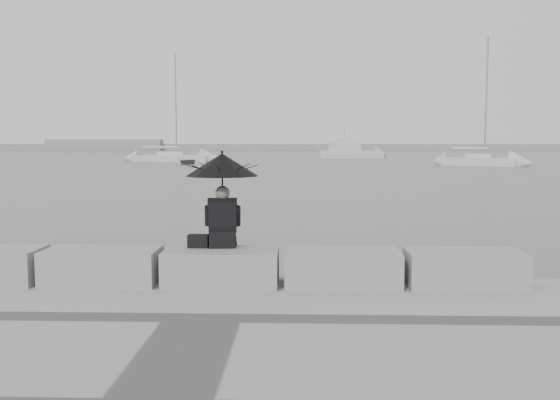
{
  "coord_description": "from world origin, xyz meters",
  "views": [
    {
      "loc": [
        1.12,
        -9.07,
        2.53
      ],
      "look_at": [
        0.71,
        3.0,
        1.38
      ],
      "focal_mm": 40.0,
      "sensor_mm": 36.0,
      "label": 1
    }
  ],
  "objects_px": {
    "sailboat_left": "(172,157)",
    "dinghy": "(187,161)",
    "sailboat_right": "(480,160)",
    "seated_person": "(222,179)",
    "motor_cruiser": "(351,152)"
  },
  "relations": [
    {
      "from": "sailboat_left",
      "to": "dinghy",
      "type": "bearing_deg",
      "value": -56.26
    },
    {
      "from": "sailboat_right",
      "to": "sailboat_left",
      "type": "bearing_deg",
      "value": -168.38
    },
    {
      "from": "seated_person",
      "to": "sailboat_right",
      "type": "bearing_deg",
      "value": 63.33
    },
    {
      "from": "seated_person",
      "to": "sailboat_left",
      "type": "xyz_separation_m",
      "value": [
        -14.25,
        65.16,
        -1.47
      ]
    },
    {
      "from": "sailboat_left",
      "to": "motor_cruiser",
      "type": "xyz_separation_m",
      "value": [
        22.43,
        14.77,
        0.39
      ]
    },
    {
      "from": "sailboat_right",
      "to": "motor_cruiser",
      "type": "xyz_separation_m",
      "value": [
        -10.9,
        25.6,
        0.36
      ]
    },
    {
      "from": "motor_cruiser",
      "to": "sailboat_right",
      "type": "bearing_deg",
      "value": -71.86
    },
    {
      "from": "seated_person",
      "to": "sailboat_right",
      "type": "distance_m",
      "value": 57.6
    },
    {
      "from": "seated_person",
      "to": "motor_cruiser",
      "type": "bearing_deg",
      "value": 76.84
    },
    {
      "from": "sailboat_right",
      "to": "dinghy",
      "type": "distance_m",
      "value": 30.56
    },
    {
      "from": "sailboat_right",
      "to": "dinghy",
      "type": "relative_size",
      "value": 3.68
    },
    {
      "from": "sailboat_left",
      "to": "sailboat_right",
      "type": "relative_size",
      "value": 1.0
    },
    {
      "from": "sailboat_right",
      "to": "motor_cruiser",
      "type": "relative_size",
      "value": 1.42
    },
    {
      "from": "sailboat_left",
      "to": "motor_cruiser",
      "type": "distance_m",
      "value": 26.86
    },
    {
      "from": "seated_person",
      "to": "sailboat_left",
      "type": "height_order",
      "value": "sailboat_left"
    }
  ]
}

